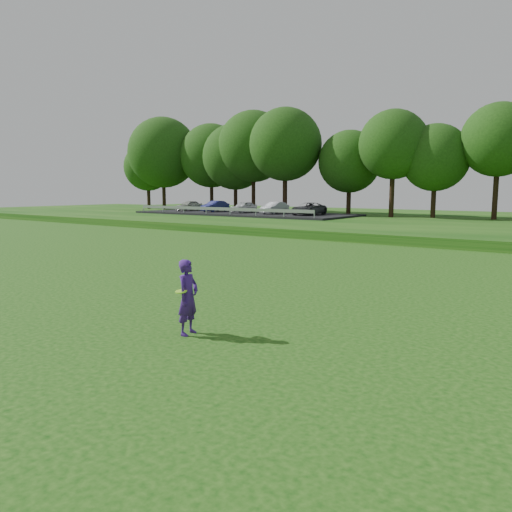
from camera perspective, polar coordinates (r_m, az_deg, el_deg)
The scene contains 6 objects.
ground at distance 13.02m, azimuth -6.24°, elevation -7.12°, with size 140.00×140.00×0.00m, color #11430C.
berm at distance 44.21m, azimuth 24.98°, elevation 3.07°, with size 130.00×30.00×0.60m, color #11430C.
walking_path at distance 30.67m, azimuth 19.80°, elevation 1.07°, with size 130.00×1.60×0.04m, color gray.
treeline at distance 48.27m, azimuth 26.47°, elevation 12.60°, with size 104.00×7.00×15.00m, color #1A3E0E, non-canonical shape.
parking_lot at distance 52.95m, azimuth -1.17°, elevation 5.22°, with size 24.00×9.00×1.38m.
woman at distance 11.50m, azimuth -7.78°, elevation -4.69°, with size 0.52×0.70×1.74m.
Camera 1 is at (8.51, -9.28, 3.32)m, focal length 35.00 mm.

